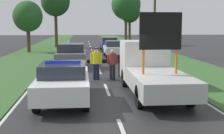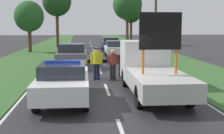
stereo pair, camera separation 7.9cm
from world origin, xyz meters
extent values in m
plane|color=#28282B|center=(0.00, 0.00, 0.00)|extent=(160.00, 160.00, 0.00)
cube|color=silver|center=(0.00, -3.41, 0.00)|extent=(0.12, 2.60, 0.01)
cube|color=silver|center=(0.00, 2.34, 0.00)|extent=(0.12, 2.60, 0.01)
cube|color=silver|center=(0.00, 8.10, 0.00)|extent=(0.12, 2.60, 0.01)
cube|color=silver|center=(0.00, 13.86, 0.00)|extent=(0.12, 2.60, 0.01)
cube|color=silver|center=(0.00, 19.62, 0.00)|extent=(0.12, 2.60, 0.01)
cube|color=silver|center=(0.00, 25.38, 0.00)|extent=(0.12, 2.60, 0.01)
cube|color=silver|center=(0.00, 31.13, 0.00)|extent=(0.12, 2.60, 0.01)
cube|color=silver|center=(0.00, 36.89, 0.00)|extent=(0.12, 2.60, 0.01)
cube|color=silver|center=(0.00, 42.65, 0.00)|extent=(0.12, 2.60, 0.01)
cube|color=silver|center=(-3.45, 15.83, 0.00)|extent=(0.10, 64.12, 0.01)
cube|color=silver|center=(3.45, 15.83, 0.00)|extent=(0.10, 64.12, 0.01)
cube|color=#38602D|center=(-5.88, 20.00, 0.01)|extent=(4.66, 120.00, 0.03)
cube|color=#38602D|center=(5.88, 20.00, 0.01)|extent=(4.66, 120.00, 0.03)
cube|color=white|center=(-1.78, 0.43, 0.68)|extent=(1.85, 4.85, 0.63)
cube|color=#282D38|center=(-1.78, 0.28, 1.22)|extent=(1.63, 2.23, 0.46)
cylinder|color=black|center=(-2.58, 1.93, 0.36)|extent=(0.24, 0.72, 0.72)
cylinder|color=black|center=(-0.97, 1.93, 0.36)|extent=(0.24, 0.72, 0.72)
cylinder|color=black|center=(-2.58, -1.08, 0.36)|extent=(0.24, 0.72, 0.72)
cylinder|color=black|center=(-0.97, -1.08, 0.36)|extent=(0.24, 0.72, 0.72)
cube|color=#1E38C6|center=(-1.78, 0.28, 1.50)|extent=(1.29, 0.24, 0.10)
cube|color=#193399|center=(-1.78, 0.43, 0.71)|extent=(1.86, 3.98, 0.10)
cube|color=black|center=(-1.78, 2.89, 0.61)|extent=(1.02, 0.08, 0.38)
cube|color=white|center=(1.78, 2.96, 1.27)|extent=(2.02, 1.87, 1.72)
cube|color=#232833|center=(1.78, 3.88, 1.58)|extent=(1.72, 0.04, 0.76)
cube|color=#B2B2AD|center=(1.78, -0.05, 0.73)|extent=(2.02, 4.16, 0.64)
cylinder|color=#D16619|center=(1.16, -0.05, 1.50)|extent=(0.09, 0.09, 0.90)
cylinder|color=#D16619|center=(2.40, -0.05, 1.50)|extent=(0.09, 0.09, 0.90)
cube|color=black|center=(1.78, -0.05, 2.63)|extent=(1.55, 0.12, 1.35)
cylinder|color=black|center=(0.89, 2.96, 0.41)|extent=(0.24, 0.81, 0.81)
cylinder|color=black|center=(2.67, 2.96, 0.41)|extent=(0.24, 0.81, 0.81)
cylinder|color=black|center=(0.89, -0.88, 0.41)|extent=(0.24, 0.81, 0.81)
cylinder|color=black|center=(2.67, -0.88, 0.41)|extent=(0.24, 0.81, 0.81)
cylinder|color=black|center=(-1.00, 5.68, 0.39)|extent=(0.07, 0.07, 0.77)
cylinder|color=black|center=(0.94, 5.68, 0.39)|extent=(0.07, 0.07, 0.77)
cube|color=yellow|center=(-1.04, 5.68, 0.88)|extent=(0.40, 0.08, 0.20)
cube|color=black|center=(-0.64, 5.68, 0.88)|extent=(0.40, 0.08, 0.20)
cube|color=yellow|center=(-0.23, 5.68, 0.88)|extent=(0.40, 0.08, 0.20)
cube|color=black|center=(0.17, 5.68, 0.88)|extent=(0.40, 0.08, 0.20)
cube|color=yellow|center=(0.57, 5.68, 0.88)|extent=(0.40, 0.08, 0.20)
cube|color=black|center=(0.98, 5.68, 0.88)|extent=(0.40, 0.08, 0.20)
cylinder|color=#191E38|center=(-0.44, 4.89, 0.42)|extent=(0.16, 0.16, 0.84)
cylinder|color=#191E38|center=(-0.27, 4.89, 0.42)|extent=(0.16, 0.16, 0.84)
cylinder|color=yellow|center=(-0.36, 4.89, 1.16)|extent=(0.39, 0.39, 0.63)
cylinder|color=yellow|center=(-0.60, 4.89, 1.13)|extent=(0.13, 0.13, 0.54)
cylinder|color=yellow|center=(-0.12, 4.89, 1.13)|extent=(0.13, 0.13, 0.54)
sphere|color=beige|center=(-0.36, 4.89, 1.58)|extent=(0.22, 0.22, 0.22)
cylinder|color=#141933|center=(-0.36, 4.89, 1.64)|extent=(0.25, 0.25, 0.05)
cylinder|color=#232326|center=(0.41, 4.88, 0.40)|extent=(0.15, 0.15, 0.79)
cylinder|color=#232326|center=(0.58, 4.88, 0.40)|extent=(0.15, 0.15, 0.79)
cylinder|color=maroon|center=(0.49, 4.88, 1.09)|extent=(0.36, 0.36, 0.59)
cylinder|color=maroon|center=(0.27, 4.88, 1.06)|extent=(0.12, 0.12, 0.50)
cylinder|color=maroon|center=(0.72, 4.88, 1.06)|extent=(0.12, 0.12, 0.50)
sphere|color=beige|center=(0.49, 4.88, 1.49)|extent=(0.20, 0.20, 0.20)
cube|color=black|center=(2.59, 5.69, 0.01)|extent=(0.50, 0.50, 0.03)
cone|color=orange|center=(2.59, 5.69, 0.36)|extent=(0.42, 0.42, 0.65)
cylinder|color=white|center=(2.59, 5.69, 0.39)|extent=(0.24, 0.24, 0.09)
cube|color=black|center=(-1.28, 3.87, 0.01)|extent=(0.40, 0.40, 0.03)
cone|color=orange|center=(-1.28, 3.87, 0.29)|extent=(0.34, 0.34, 0.53)
cylinder|color=white|center=(-1.28, 3.87, 0.32)|extent=(0.19, 0.19, 0.07)
cube|color=slate|center=(-1.83, 9.76, 0.72)|extent=(1.93, 4.01, 0.72)
cube|color=#282D38|center=(-1.83, 9.64, 1.35)|extent=(1.70, 1.84, 0.55)
cylinder|color=black|center=(-2.67, 11.00, 0.36)|extent=(0.24, 0.71, 0.71)
cylinder|color=black|center=(-0.98, 11.00, 0.36)|extent=(0.24, 0.71, 0.71)
cylinder|color=black|center=(-2.67, 8.52, 0.36)|extent=(0.24, 0.71, 0.71)
cylinder|color=black|center=(-0.98, 8.52, 0.36)|extent=(0.24, 0.71, 0.71)
cube|color=silver|center=(1.85, 16.74, 0.66)|extent=(1.87, 4.15, 0.56)
cube|color=#282D38|center=(1.85, 16.61, 1.19)|extent=(1.64, 1.91, 0.52)
cylinder|color=black|center=(1.04, 18.02, 0.37)|extent=(0.24, 0.75, 0.75)
cylinder|color=black|center=(2.66, 18.02, 0.37)|extent=(0.24, 0.75, 0.75)
cylinder|color=black|center=(1.04, 15.45, 0.37)|extent=(0.24, 0.75, 0.75)
cylinder|color=black|center=(2.66, 15.45, 0.37)|extent=(0.24, 0.75, 0.75)
cube|color=navy|center=(1.92, 23.61, 0.71)|extent=(1.82, 4.44, 0.66)
cube|color=#282D38|center=(1.92, 23.47, 1.27)|extent=(1.61, 2.04, 0.45)
cylinder|color=black|center=(1.13, 24.98, 0.38)|extent=(0.24, 0.76, 0.76)
cylinder|color=black|center=(2.71, 24.98, 0.38)|extent=(0.24, 0.76, 0.76)
cylinder|color=black|center=(1.13, 22.23, 0.38)|extent=(0.24, 0.76, 0.76)
cylinder|color=black|center=(2.71, 22.23, 0.38)|extent=(0.24, 0.76, 0.76)
cylinder|color=#4C3823|center=(6.05, 35.62, 1.83)|extent=(0.37, 0.37, 3.65)
ellipsoid|color=#1E471E|center=(6.05, 35.62, 4.82)|extent=(3.11, 3.11, 3.27)
cylinder|color=#4C3823|center=(-6.66, 22.09, 1.30)|extent=(0.37, 0.37, 2.61)
ellipsoid|color=#235623|center=(-6.66, 22.09, 3.75)|extent=(3.05, 3.05, 3.20)
cylinder|color=#4C3823|center=(-4.37, 29.11, 2.24)|extent=(0.39, 0.39, 4.47)
ellipsoid|color=#1E471E|center=(-4.37, 29.11, 5.83)|extent=(3.62, 3.62, 3.80)
cylinder|color=#4C3823|center=(5.21, 33.68, 2.10)|extent=(0.41, 0.41, 4.20)
ellipsoid|color=#235623|center=(5.21, 33.68, 5.77)|extent=(4.17, 4.17, 4.38)
cylinder|color=#473828|center=(5.15, 15.41, 4.25)|extent=(0.20, 0.20, 8.50)
camera|label=1|loc=(-1.05, -11.22, 2.84)|focal=50.00mm
camera|label=2|loc=(-0.97, -11.23, 2.84)|focal=50.00mm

